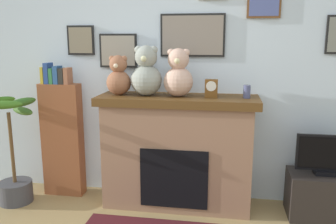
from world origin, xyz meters
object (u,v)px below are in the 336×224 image
at_px(tv_stand, 323,196).
at_px(teddy_bear_tan, 146,73).
at_px(teddy_bear_cream, 178,75).
at_px(mantel_clock, 211,88).
at_px(fireplace, 177,151).
at_px(television, 327,156).
at_px(bookshelf, 62,135).
at_px(potted_plant, 13,162).
at_px(candle_jar, 247,92).
at_px(teddy_bear_grey, 119,77).

relative_size(tv_stand, teddy_bear_tan, 1.32).
bearing_deg(teddy_bear_cream, mantel_clock, -0.14).
bearing_deg(mantel_clock, teddy_bear_cream, 179.86).
xyz_separation_m(fireplace, television, (1.43, -0.05, 0.04)).
relative_size(fireplace, bookshelf, 1.09).
relative_size(potted_plant, mantel_clock, 6.52).
bearing_deg(fireplace, mantel_clock, -3.32).
bearing_deg(potted_plant, bookshelf, 36.08).
relative_size(television, candle_jar, 4.45).
bearing_deg(teddy_bear_cream, tv_stand, -1.27).
bearing_deg(teddy_bear_grey, potted_plant, -167.94).
bearing_deg(candle_jar, tv_stand, -2.42).
distance_m(bookshelf, candle_jar, 2.02).
xyz_separation_m(fireplace, potted_plant, (-1.69, -0.25, -0.14)).
height_order(teddy_bear_grey, teddy_bear_tan, teddy_bear_tan).
height_order(potted_plant, television, potted_plant).
xyz_separation_m(teddy_bear_grey, teddy_bear_tan, (0.29, -0.00, 0.04)).
xyz_separation_m(bookshelf, mantel_clock, (1.61, -0.07, 0.56)).
bearing_deg(potted_plant, teddy_bear_tan, 9.62).
relative_size(fireplace, mantel_clock, 9.17).
height_order(bookshelf, candle_jar, bookshelf).
xyz_separation_m(tv_stand, candle_jar, (-0.76, 0.03, 0.99)).
distance_m(fireplace, potted_plant, 1.72).
relative_size(mantel_clock, teddy_bear_tan, 0.35).
distance_m(fireplace, teddy_bear_cream, 0.78).
distance_m(tv_stand, teddy_bear_grey, 2.31).
distance_m(bookshelf, tv_stand, 2.75).
bearing_deg(teddy_bear_cream, teddy_bear_tan, -179.99).
xyz_separation_m(candle_jar, teddy_bear_tan, (-0.98, -0.00, 0.16)).
distance_m(teddy_bear_tan, teddy_bear_cream, 0.32).
relative_size(mantel_clock, teddy_bear_cream, 0.37).
bearing_deg(fireplace, teddy_bear_tan, -176.65).
bearing_deg(bookshelf, television, -2.15).
distance_m(bookshelf, potted_plant, 0.56).
bearing_deg(bookshelf, tv_stand, -2.12).
distance_m(potted_plant, teddy_bear_grey, 1.43).
height_order(potted_plant, candle_jar, candle_jar).
relative_size(candle_jar, teddy_bear_grey, 0.32).
bearing_deg(candle_jar, teddy_bear_grey, -179.98).
bearing_deg(teddy_bear_tan, fireplace, 3.35).
height_order(bookshelf, potted_plant, bookshelf).
bearing_deg(teddy_bear_cream, candle_jar, 0.05).
xyz_separation_m(candle_jar, teddy_bear_cream, (-0.66, -0.00, 0.15)).
bearing_deg(mantel_clock, fireplace, 176.68).
height_order(bookshelf, teddy_bear_cream, teddy_bear_cream).
bearing_deg(bookshelf, fireplace, -2.24).
xyz_separation_m(television, teddy_bear_cream, (-1.42, 0.03, 0.73)).
distance_m(teddy_bear_grey, teddy_bear_cream, 0.61).
relative_size(fireplace, teddy_bear_grey, 4.00).
bearing_deg(teddy_bear_tan, potted_plant, -170.38).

